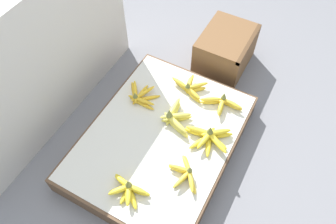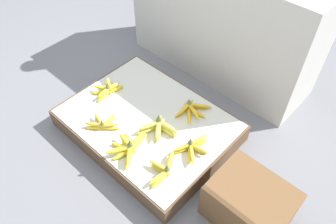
{
  "view_description": "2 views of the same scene",
  "coord_description": "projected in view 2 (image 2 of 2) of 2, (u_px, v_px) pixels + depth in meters",
  "views": [
    {
      "loc": [
        -0.78,
        -0.47,
        1.63
      ],
      "look_at": [
        0.08,
        -0.0,
        0.25
      ],
      "focal_mm": 35.0,
      "sensor_mm": 36.0,
      "label": 1
    },
    {
      "loc": [
        0.98,
        -0.87,
        1.62
      ],
      "look_at": [
        0.08,
        0.09,
        0.17
      ],
      "focal_mm": 35.0,
      "sensor_mm": 36.0,
      "label": 2
    }
  ],
  "objects": [
    {
      "name": "ground_plane",
      "position": [
        148.0,
        131.0,
        2.07
      ],
      "size": [
        10.0,
        10.0,
        0.0
      ],
      "primitive_type": "plane",
      "color": "slate"
    },
    {
      "name": "display_platform",
      "position": [
        148.0,
        125.0,
        2.03
      ],
      "size": [
        0.99,
        0.75,
        0.13
      ],
      "color": "brown",
      "rests_on": "ground_plane"
    },
    {
      "name": "back_vendor_table",
      "position": [
        224.0,
        20.0,
        2.2
      ],
      "size": [
        1.32,
        0.44,
        0.81
      ],
      "color": "beige",
      "rests_on": "ground_plane"
    },
    {
      "name": "wooden_crate",
      "position": [
        249.0,
        204.0,
        1.6
      ],
      "size": [
        0.38,
        0.3,
        0.25
      ],
      "color": "brown",
      "rests_on": "ground_plane"
    },
    {
      "name": "banana_bunch_front_midleft",
      "position": [
        103.0,
        124.0,
        1.92
      ],
      "size": [
        0.19,
        0.19,
        0.08
      ],
      "color": "gold",
      "rests_on": "display_platform"
    },
    {
      "name": "banana_bunch_front_midright",
      "position": [
        129.0,
        147.0,
        1.8
      ],
      "size": [
        0.21,
        0.27,
        0.11
      ],
      "color": "yellow",
      "rests_on": "display_platform"
    },
    {
      "name": "banana_bunch_front_right",
      "position": [
        163.0,
        169.0,
        1.7
      ],
      "size": [
        0.14,
        0.24,
        0.09
      ],
      "color": "gold",
      "rests_on": "display_platform"
    },
    {
      "name": "banana_bunch_middle_left",
      "position": [
        107.0,
        89.0,
        2.11
      ],
      "size": [
        0.13,
        0.21,
        0.1
      ],
      "color": "yellow",
      "rests_on": "display_platform"
    },
    {
      "name": "banana_bunch_middle_midright",
      "position": [
        159.0,
        127.0,
        1.89
      ],
      "size": [
        0.2,
        0.19,
        0.11
      ],
      "color": "#DBCC4C",
      "rests_on": "display_platform"
    },
    {
      "name": "banana_bunch_middle_right",
      "position": [
        192.0,
        148.0,
        1.8
      ],
      "size": [
        0.17,
        0.23,
        0.09
      ],
      "color": "gold",
      "rests_on": "display_platform"
    },
    {
      "name": "banana_bunch_back_midright",
      "position": [
        192.0,
        109.0,
        2.0
      ],
      "size": [
        0.17,
        0.23,
        0.08
      ],
      "color": "gold",
      "rests_on": "display_platform"
    }
  ]
}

